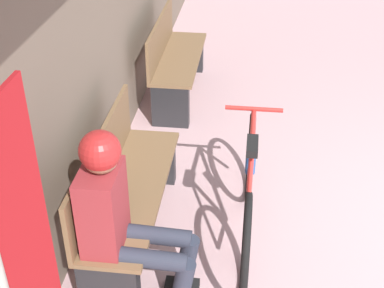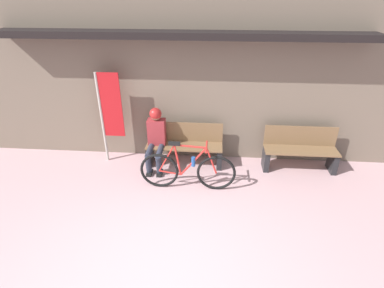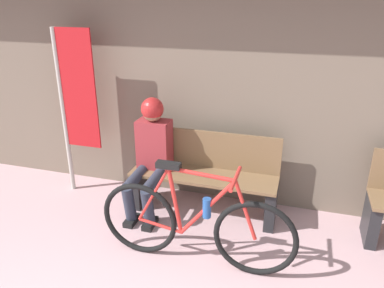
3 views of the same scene
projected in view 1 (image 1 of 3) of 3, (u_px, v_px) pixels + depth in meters
name	position (u px, v px, depth m)	size (l,w,h in m)	color
storefront_wall	(43.00, 13.00, 2.97)	(12.00, 0.56, 3.20)	#756656
park_bench_near	(126.00, 194.00, 3.66)	(1.50, 0.42, 0.85)	brown
bicycle	(249.00, 192.00, 3.70)	(1.69, 0.40, 0.92)	black
person_seated	(121.00, 211.00, 3.03)	(0.34, 0.66, 1.21)	#2D3342
park_bench_far	(175.00, 62.00, 5.55)	(1.39, 0.42, 0.85)	brown
banner_pole	(23.00, 275.00, 2.04)	(0.45, 0.05, 1.85)	#B7B2A8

